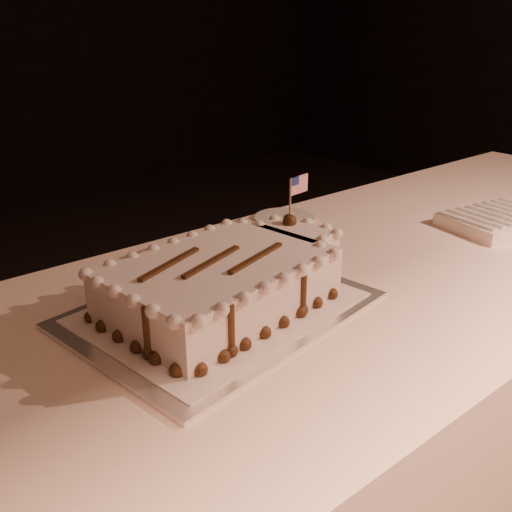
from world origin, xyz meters
TOP-DOWN VIEW (x-y plane):
  - banquet_table at (0.00, 0.60)m, footprint 2.40×0.80m
  - cake_board at (-0.36, 0.63)m, footprint 0.54×0.44m
  - doily at (-0.36, 0.63)m, footprint 0.48×0.40m
  - sheet_cake at (-0.34, 0.63)m, footprint 0.48×0.31m
  - napkin_stack at (0.41, 0.55)m, footprint 0.27×0.22m
  - side_plate at (0.04, 0.91)m, footprint 0.15×0.15m

SIDE VIEW (x-z plane):
  - banquet_table at x=0.00m, z-range 0.00..0.75m
  - cake_board at x=-0.36m, z-range 0.75..0.76m
  - side_plate at x=0.04m, z-range 0.75..0.76m
  - doily at x=-0.36m, z-range 0.76..0.76m
  - napkin_stack at x=0.41m, z-range 0.75..0.79m
  - sheet_cake at x=-0.34m, z-range 0.71..0.90m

